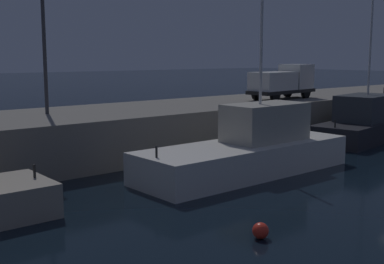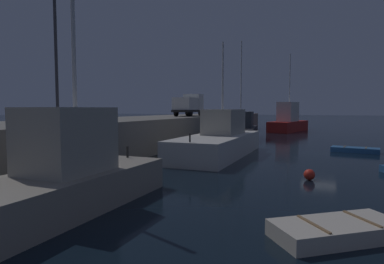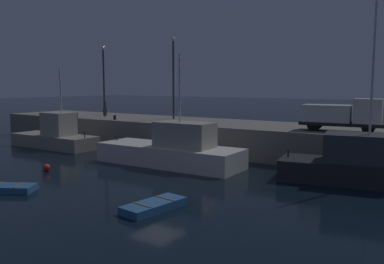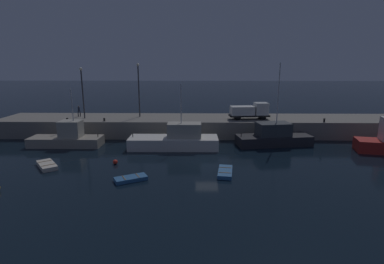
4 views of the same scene
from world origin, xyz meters
name	(u,v)px [view 3 (image 3 of 4)]	position (x,y,z in m)	size (l,w,h in m)	color
ground_plane	(158,193)	(0.00, 0.00, 0.00)	(320.00, 320.00, 0.00)	black
pier_quay	(263,140)	(0.00, 15.18, 1.30)	(63.29, 8.10, 2.61)	gray
fishing_trawler_red	(172,151)	(-3.87, 6.77, 1.14)	(11.67, 3.83, 8.38)	silver
fishing_boat_blue	(363,165)	(9.38, 8.62, 1.18)	(10.47, 4.90, 11.05)	#232328
fishing_boat_white	(55,136)	(-18.65, 7.62, 1.10)	(9.56, 3.15, 7.62)	gray
rowboat_white_mid	(8,188)	(-7.44, -4.52, 0.19)	(3.30, 2.60, 0.41)	#2D6099
dinghy_red_small	(154,206)	(1.78, -2.58, 0.20)	(1.82, 3.59, 0.43)	#2D6099
mooring_buoy_mid	(46,167)	(-10.20, 0.17, 0.26)	(0.53, 0.53, 0.53)	red
lamp_post_west	(104,76)	(-18.62, 14.30, 7.14)	(0.44, 0.44, 7.73)	#38383D
lamp_post_east	(173,72)	(-10.29, 15.88, 7.46)	(0.44, 0.44, 8.35)	#38383D
utility_truck	(344,115)	(6.98, 13.91, 3.88)	(6.20, 2.48, 2.51)	black
dockworker	(105,107)	(-20.00, 15.71, 3.59)	(0.46, 0.37, 1.74)	black
bollard_west	(77,115)	(-20.27, 11.73, 2.85)	(0.28, 0.28, 0.49)	black
bollard_east	(115,118)	(-14.84, 11.97, 2.83)	(0.28, 0.28, 0.45)	black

